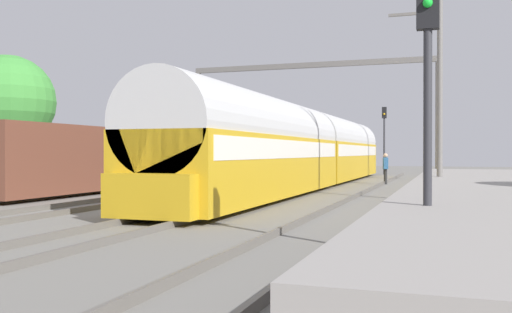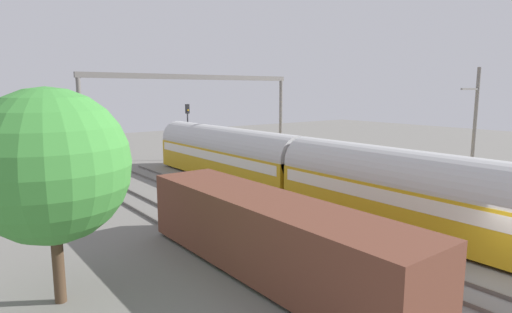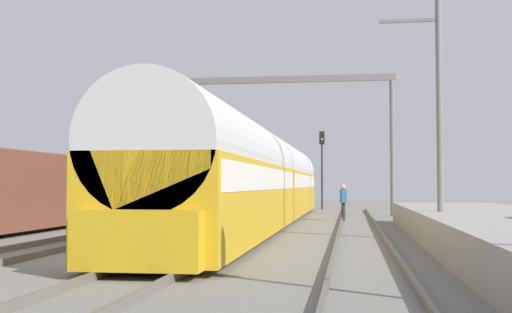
# 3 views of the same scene
# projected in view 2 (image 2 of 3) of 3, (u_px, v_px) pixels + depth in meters

# --- Properties ---
(ground) EXTENTS (120.00, 120.00, 0.00)m
(ground) POSITION_uv_depth(u_px,v_px,m) (510.00, 284.00, 15.00)
(ground) COLOR slate
(track_west) EXTENTS (1.52, 60.00, 0.16)m
(track_west) POSITION_uv_depth(u_px,v_px,m) (482.00, 299.00, 13.74)
(track_west) COLOR #5F5B54
(track_west) RESTS_ON ground
(passenger_train) EXTENTS (2.93, 32.85, 3.82)m
(passenger_train) POSITION_uv_depth(u_px,v_px,m) (300.00, 169.00, 26.08)
(passenger_train) COLOR gold
(passenger_train) RESTS_ON ground
(freight_car) EXTENTS (2.80, 13.00, 2.70)m
(freight_car) POSITION_uv_depth(u_px,v_px,m) (269.00, 236.00, 15.58)
(freight_car) COLOR brown
(freight_car) RESTS_ON ground
(person_crossing) EXTENTS (0.34, 0.45, 1.73)m
(person_crossing) POSITION_uv_depth(u_px,v_px,m) (301.00, 169.00, 31.20)
(person_crossing) COLOR #272727
(person_crossing) RESTS_ON ground
(railway_signal_far) EXTENTS (0.36, 0.30, 5.41)m
(railway_signal_far) POSITION_uv_depth(u_px,v_px,m) (188.00, 125.00, 40.89)
(railway_signal_far) COLOR #2D2D33
(railway_signal_far) RESTS_ON ground
(catenary_gantry) EXTENTS (16.87, 0.28, 7.86)m
(catenary_gantry) POSITION_uv_depth(u_px,v_px,m) (196.00, 101.00, 31.25)
(catenary_gantry) COLOR slate
(catenary_gantry) RESTS_ON ground
(catenary_pole_east_mid) EXTENTS (1.90, 0.20, 8.00)m
(catenary_pole_east_mid) POSITION_uv_depth(u_px,v_px,m) (474.00, 137.00, 24.00)
(catenary_pole_east_mid) COLOR slate
(catenary_pole_east_mid) RESTS_ON ground
(tree_west_background) EXTENTS (4.83, 4.83, 6.86)m
(tree_west_background) POSITION_uv_depth(u_px,v_px,m) (51.00, 166.00, 13.03)
(tree_west_background) COLOR #4C3826
(tree_west_background) RESTS_ON ground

